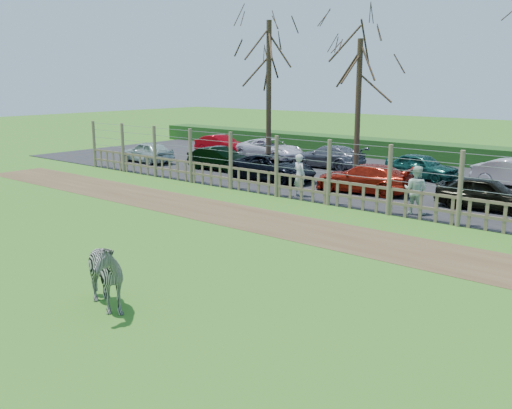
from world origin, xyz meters
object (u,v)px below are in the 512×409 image
Objects in this scene: car_2 at (272,168)px; car_10 at (421,166)px; car_0 at (147,152)px; visitor_a at (299,175)px; car_4 at (486,193)px; car_7 at (221,145)px; car_8 at (270,149)px; tree_mid at (359,75)px; tree_left at (269,60)px; zebra at (99,273)px; car_1 at (220,159)px; visitor_b at (416,190)px; car_9 at (328,156)px; car_3 at (364,178)px.

car_2 is 7.15m from car_10.
visitor_a is at bearing 82.34° from car_0.
car_0 is at bearing 89.49° from car_2.
car_4 is 18.79m from car_7.
tree_mid is at bearing -106.04° from car_8.
zebra is (8.28, -16.05, -4.84)m from tree_left.
car_4 is (13.75, -0.47, 0.00)m from car_1.
car_4 is at bearing -20.55° from tree_mid.
tree_left is at bearing -137.62° from car_8.
visitor_a is (-3.50, 12.06, 0.13)m from zebra.
car_7 is at bearing 41.06° from car_1.
zebra is 14.79m from car_4.
visitor_b reaches higher than car_9.
car_9 is at bearing 33.61° from zebra.
car_10 is at bearing -89.59° from car_7.
car_3 is (-1.89, 14.47, -0.13)m from zebra.
visitor_a is (0.28, -4.98, -3.96)m from tree_mid.
car_0 and car_8 have the same top height.
car_1 is 6.36m from car_7.
car_1 is (-12.07, 2.80, -0.26)m from visitor_b.
visitor_b is 0.49× the size of car_4.
car_1 and car_2 have the same top height.
car_10 is at bearing -72.53° from visitor_b.
car_1 is 4.04m from car_2.
visitor_b is 17.34m from car_0.
visitor_a reaches higher than car_0.
car_1 is 5.01m from car_8.
car_9 is (-2.99, 2.24, -4.23)m from tree_mid.
zebra is at bearing 0.72° from car_3.
car_7 is at bearing 70.03° from car_4.
zebra is 12.56m from visitor_a.
car_8 is (-9.34, 5.43, 0.00)m from car_3.
car_4 is (5.02, -0.01, 0.00)m from car_3.
car_1 and car_9 have the same top height.
tree_left is at bearing -23.71° from visitor_a.
zebra is (3.78, -17.05, -4.10)m from tree_mid.
car_4 is at bearing -103.72° from car_7.
car_3 is at bearing -177.77° from car_10.
car_4 is at bearing 63.27° from car_9.
car_2 is 5.02m from car_9.
visitor_b is 0.42× the size of car_9.
car_10 is (-4.58, 4.73, 0.00)m from car_4.
car_1 is 13.75m from car_4.
car_8 is at bearing -29.28° from visitor_a.
visitor_a is at bearing 105.75° from car_4.
car_2 is (-3.13, 2.20, -0.26)m from visitor_a.
visitor_a is at bearing -121.20° from car_7.
car_4 is (3.13, 14.46, -0.13)m from zebra.
visitor_a is 0.40× the size of car_8.
tree_left is at bearing -25.65° from car_9.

